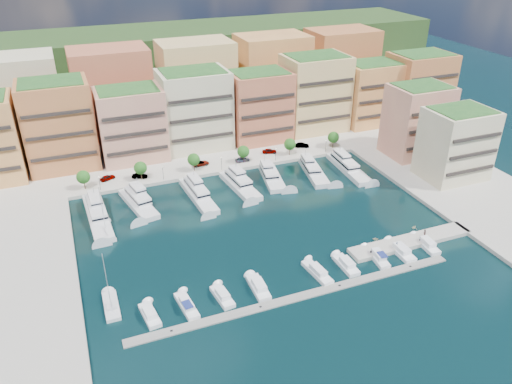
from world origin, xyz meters
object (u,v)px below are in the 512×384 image
at_px(yacht_1, 138,202).
at_px(cruiser_3, 258,287).
at_px(car_1, 140,176).
at_px(cruiser_5, 317,272).
at_px(tender_1, 376,239).
at_px(yacht_6, 347,166).
at_px(person_0, 397,245).
at_px(sailboat_2, 106,233).
at_px(cruiser_7, 377,257).
at_px(car_0, 108,177).
at_px(person_1, 424,233).
at_px(yacht_2, 197,193).
at_px(lamppost_0, 99,181).
at_px(yacht_0, 97,214).
at_px(tree_3, 243,152).
at_px(lamppost_3, 276,152).
at_px(car_4, 269,151).
at_px(lamppost_4, 326,144).
at_px(car_2, 201,163).
at_px(tender_3, 414,227).
at_px(cruiser_1, 187,306).
at_px(car_5, 302,145).
at_px(tree_5, 333,137).
at_px(lamppost_2, 221,161).
at_px(cruiser_9, 426,245).
at_px(sailboat_0, 111,307).
at_px(yacht_4, 271,176).
at_px(cruiser_8, 400,251).
at_px(cruiser_0, 150,315).
at_px(lamppost_1, 163,171).
at_px(tree_0, 83,177).
at_px(yacht_3, 239,183).
at_px(tree_4, 290,144).
at_px(tree_2, 194,160).
at_px(tree_1, 140,168).

xyz_separation_m(yacht_1, cruiser_3, (17.17, -44.92, -0.54)).
bearing_deg(car_1, cruiser_5, -133.05).
bearing_deg(tender_1, yacht_6, -1.27).
relative_size(yacht_6, person_0, 13.48).
bearing_deg(sailboat_2, cruiser_7, -30.85).
height_order(cruiser_5, car_0, car_0).
bearing_deg(person_1, yacht_2, -63.17).
distance_m(lamppost_0, yacht_0, 13.91).
xyz_separation_m(tree_3, lamppost_3, (10.00, -2.30, -0.92)).
relative_size(car_1, car_4, 0.97).
relative_size(lamppost_4, tender_1, 2.92).
distance_m(yacht_2, car_2, 18.47).
bearing_deg(cruiser_7, tender_3, 25.41).
bearing_deg(car_0, cruiser_1, 163.21).
relative_size(car_4, car_5, 1.00).
height_order(tree_5, cruiser_5, tree_5).
height_order(cruiser_1, car_2, car_2).
height_order(lamppost_2, cruiser_9, lamppost_2).
height_order(cruiser_9, sailboat_0, sailboat_0).
distance_m(lamppost_0, yacht_4, 49.36).
xyz_separation_m(cruiser_8, car_4, (-6.84, 61.76, 1.24)).
bearing_deg(tree_3, lamppost_2, -163.96).
distance_m(cruiser_0, tender_1, 56.34).
xyz_separation_m(tree_5, car_0, (-73.33, 3.43, -2.97)).
relative_size(cruiser_5, car_4, 2.03).
relative_size(yacht_1, cruiser_8, 2.21).
xyz_separation_m(lamppost_1, car_4, (36.44, 5.97, -2.04)).
bearing_deg(car_0, tree_0, 93.25).
xyz_separation_m(yacht_3, cruiser_8, (23.58, -44.75, -0.66)).
distance_m(yacht_2, cruiser_3, 43.61).
bearing_deg(tender_1, lamppost_0, 69.67).
relative_size(cruiser_1, sailboat_2, 0.67).
xyz_separation_m(tree_4, yacht_2, (-35.13, -14.50, -3.53)).
bearing_deg(tender_3, yacht_1, 36.02).
height_order(lamppost_3, yacht_6, yacht_6).
xyz_separation_m(tree_3, lamppost_0, (-44.00, -2.30, -0.92)).
bearing_deg(cruiser_1, car_0, 97.16).
relative_size(lamppost_1, sailboat_2, 0.32).
xyz_separation_m(yacht_3, yacht_4, (10.55, 1.00, -0.12)).
distance_m(tree_2, person_0, 65.93).
xyz_separation_m(tree_1, lamppost_3, (42.00, -2.30, -0.92)).
xyz_separation_m(tree_1, tree_5, (64.00, 0.00, 0.00)).
xyz_separation_m(lamppost_1, car_5, (48.56, 6.38, -2.06)).
bearing_deg(car_1, car_2, -62.81).
bearing_deg(tree_4, yacht_6, -48.81).
relative_size(tree_1, yacht_4, 0.32).
bearing_deg(yacht_0, cruiser_7, -36.46).
bearing_deg(car_1, tree_4, -69.60).
relative_size(lamppost_0, sailboat_2, 0.32).
bearing_deg(cruiser_5, sailboat_0, 172.59).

